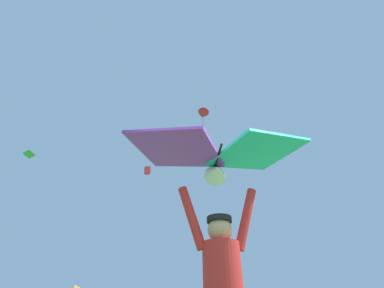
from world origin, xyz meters
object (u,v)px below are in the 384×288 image
held_stunt_kite (217,156)px  distant_kite_green_low_left (29,154)px  distant_kite_green_mid_right (206,252)px  distant_kite_red_high_right (147,170)px  distant_kite_red_high_left (203,115)px

held_stunt_kite → distant_kite_green_low_left: 25.29m
held_stunt_kite → distant_kite_green_low_left: bearing=115.7°
distant_kite_green_mid_right → distant_kite_green_low_left: distant_kite_green_low_left is taller
distant_kite_red_high_right → distant_kite_red_high_left: (4.62, -12.58, 1.20)m
distant_kite_green_mid_right → distant_kite_red_high_left: (-3.59, -11.53, 12.11)m
distant_kite_green_low_left → distant_kite_red_high_right: bearing=44.2°
distant_kite_green_mid_right → distant_kite_green_low_left: bearing=-153.0°
held_stunt_kite → distant_kite_green_low_left: (-9.92, 20.61, 10.80)m
held_stunt_kite → distant_kite_red_high_left: size_ratio=0.66×
distant_kite_green_mid_right → distant_kite_red_high_right: bearing=172.8°
distant_kite_red_high_left → distant_kite_green_low_left: 17.41m
held_stunt_kite → distant_kite_red_high_left: 26.62m
distant_kite_red_high_right → distant_kite_green_low_left: (-11.33, -11.01, -5.60)m
held_stunt_kite → distant_kite_green_mid_right: size_ratio=1.87×
held_stunt_kite → distant_kite_green_mid_right: 32.52m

